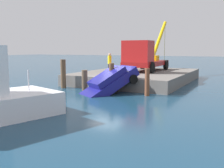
# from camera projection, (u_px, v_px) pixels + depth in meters

# --- Properties ---
(ground) EXTENTS (200.00, 200.00, 0.00)m
(ground) POSITION_uv_depth(u_px,v_px,m) (106.00, 91.00, 19.26)
(ground) COLOR navy
(dock) EXTENTS (12.31, 9.15, 0.94)m
(dock) POSITION_uv_depth(u_px,v_px,m) (138.00, 76.00, 24.76)
(dock) COLOR slate
(dock) RESTS_ON ground
(crane_truck) EXTENTS (10.59, 2.87, 5.40)m
(crane_truck) POSITION_uv_depth(u_px,v_px,m) (144.00, 57.00, 24.56)
(crane_truck) COLOR maroon
(crane_truck) RESTS_ON dock
(dock_worker) EXTENTS (0.34, 0.34, 1.73)m
(dock_worker) POSITION_uv_depth(u_px,v_px,m) (110.00, 63.00, 23.86)
(dock_worker) COLOR black
(dock_worker) RESTS_ON dock
(salvaged_car) EXTENTS (4.47, 3.75, 2.74)m
(salvaged_car) POSITION_uv_depth(u_px,v_px,m) (108.00, 83.00, 17.98)
(salvaged_car) COLOR navy
(salvaged_car) RESTS_ON ground
(piling_near) EXTENTS (0.40, 0.40, 2.25)m
(piling_near) POSITION_uv_depth(u_px,v_px,m) (63.00, 74.00, 20.41)
(piling_near) COLOR brown
(piling_near) RESTS_ON ground
(piling_mid) EXTENTS (0.43, 0.43, 1.52)m
(piling_mid) POSITION_uv_depth(u_px,v_px,m) (85.00, 80.00, 19.18)
(piling_mid) COLOR brown
(piling_mid) RESTS_ON ground
(piling_far) EXTENTS (0.35, 0.35, 2.08)m
(piling_far) POSITION_uv_depth(u_px,v_px,m) (112.00, 78.00, 18.30)
(piling_far) COLOR brown
(piling_far) RESTS_ON ground
(piling_end) EXTENTS (0.31, 0.31, 1.81)m
(piling_end) POSITION_uv_depth(u_px,v_px,m) (147.00, 82.00, 17.00)
(piling_end) COLOR brown
(piling_end) RESTS_ON ground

